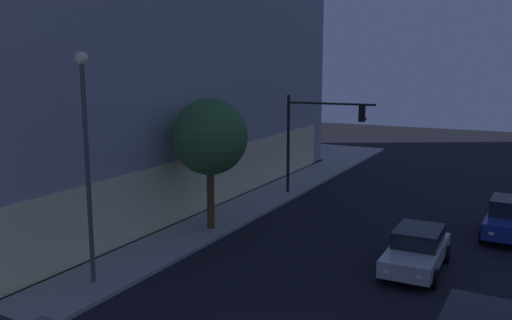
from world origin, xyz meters
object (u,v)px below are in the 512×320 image
at_px(modern_building, 41,54).
at_px(sidewalk_tree, 210,137).
at_px(traffic_light_far_corner, 316,128).
at_px(car_blue, 511,219).
at_px(street_lamp_sidewalk, 86,141).
at_px(car_silver, 417,249).

xyz_separation_m(modern_building, sidewalk_tree, (-1.76, -12.58, -3.89)).
distance_m(traffic_light_far_corner, car_blue, 11.51).
xyz_separation_m(street_lamp_sidewalk, sidewalk_tree, (7.40, -0.23, -0.72)).
relative_size(modern_building, car_blue, 8.75).
relative_size(traffic_light_far_corner, street_lamp_sidewalk, 0.73).
height_order(modern_building, street_lamp_sidewalk, modern_building).
distance_m(modern_building, traffic_light_far_corner, 16.49).
relative_size(modern_building, car_silver, 7.89).
bearing_deg(car_silver, sidewalk_tree, 87.00).
relative_size(traffic_light_far_corner, sidewalk_tree, 0.96).
xyz_separation_m(sidewalk_tree, car_silver, (-0.50, -9.55, -3.64)).
bearing_deg(traffic_light_far_corner, sidewalk_tree, 167.07).
bearing_deg(sidewalk_tree, street_lamp_sidewalk, 178.25).
bearing_deg(street_lamp_sidewalk, car_silver, -54.81).
bearing_deg(sidewalk_tree, traffic_light_far_corner, -12.93).
xyz_separation_m(sidewalk_tree, car_blue, (5.31, -12.54, -3.54)).
distance_m(traffic_light_far_corner, street_lamp_sidewalk, 15.95).
relative_size(street_lamp_sidewalk, sidewalk_tree, 1.32).
relative_size(street_lamp_sidewalk, car_silver, 1.74).
distance_m(car_silver, car_blue, 6.53).
xyz_separation_m(traffic_light_far_corner, sidewalk_tree, (-8.37, 1.92, 0.34)).
height_order(traffic_light_far_corner, car_silver, traffic_light_far_corner).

